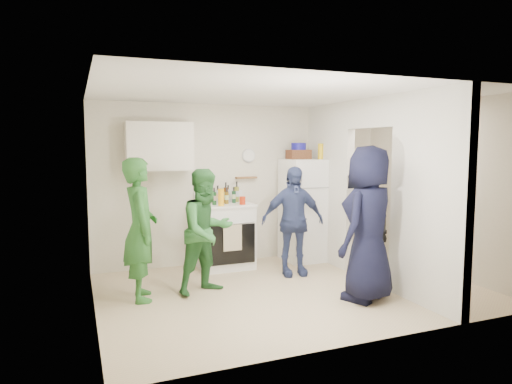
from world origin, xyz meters
TOP-DOWN VIEW (x-y plane):
  - floor at (0.00, 0.00)m, footprint 4.80×4.80m
  - wall_back at (0.00, 1.70)m, footprint 4.80×0.00m
  - wall_front at (0.00, -1.70)m, footprint 4.80×0.00m
  - wall_left at (-2.40, 0.00)m, footprint 0.00×3.40m
  - wall_right at (2.40, 0.00)m, footprint 0.00×3.40m
  - ceiling at (0.00, 0.00)m, footprint 4.80×4.80m
  - partition_pier_back at (1.20, 1.10)m, footprint 0.12×1.20m
  - partition_pier_front at (1.20, -1.10)m, footprint 0.12×1.20m
  - partition_header at (1.20, 0.00)m, footprint 0.12×1.00m
  - stove at (-0.46, 1.37)m, footprint 0.83×0.69m
  - upper_cabinet at (-1.40, 1.52)m, footprint 0.95×0.34m
  - fridge at (0.90, 1.34)m, footprint 0.68×0.66m
  - wicker_basket at (0.80, 1.39)m, footprint 0.35×0.25m
  - blue_bowl at (0.80, 1.39)m, footprint 0.24×0.24m
  - yellow_cup_stack_top at (1.12, 1.24)m, footprint 0.09×0.09m
  - wall_clock at (0.05, 1.68)m, footprint 0.22×0.02m
  - spice_shelf at (0.00, 1.65)m, footprint 0.35×0.08m
  - nook_window at (2.38, 0.20)m, footprint 0.03×0.70m
  - nook_window_frame at (2.36, 0.20)m, footprint 0.04×0.76m
  - nook_valance at (2.34, 0.20)m, footprint 0.04×0.82m
  - yellow_cup_stack_stove at (-0.58, 1.15)m, footprint 0.09×0.09m
  - red_cup at (-0.24, 1.17)m, footprint 0.09×0.09m
  - person_green_left at (-1.85, 0.36)m, footprint 0.44×0.65m
  - person_green_center at (-1.03, 0.31)m, footprint 0.92×0.82m
  - person_denim at (0.33, 0.63)m, footprint 0.96×0.51m
  - person_navy at (0.69, -0.67)m, footprint 1.08×0.95m
  - person_nook at (1.45, 0.51)m, footprint 0.68×1.09m
  - bottle_a at (-0.76, 1.47)m, footprint 0.08×0.08m
  - bottle_b at (-0.65, 1.28)m, footprint 0.06×0.06m
  - bottle_c at (-0.52, 1.51)m, footprint 0.07×0.07m
  - bottle_d at (-0.44, 1.33)m, footprint 0.06×0.06m
  - bottle_e at (-0.35, 1.53)m, footprint 0.06×0.06m
  - bottle_f at (-0.30, 1.40)m, footprint 0.06×0.06m
  - bottle_g at (-0.21, 1.51)m, footprint 0.07×0.07m
  - bottle_h at (-0.75, 1.23)m, footprint 0.07×0.07m
  - bottle_i at (-0.41, 1.46)m, footprint 0.07×0.07m

SIDE VIEW (x-z plane):
  - floor at x=0.00m, z-range 0.00..0.00m
  - stove at x=-0.46m, z-range 0.00..0.99m
  - person_denim at x=0.33m, z-range 0.00..1.57m
  - person_green_center at x=-1.03m, z-range 0.00..1.58m
  - person_nook at x=1.45m, z-range 0.00..1.62m
  - fridge at x=0.90m, z-range 0.00..1.64m
  - person_green_left at x=-1.85m, z-range 0.00..1.72m
  - person_navy at x=0.69m, z-range 0.00..1.87m
  - red_cup at x=-0.24m, z-range 0.99..1.11m
  - bottle_d at x=-0.44m, z-range 0.99..1.23m
  - bottle_f at x=-0.30m, z-range 0.99..1.23m
  - yellow_cup_stack_stove at x=-0.58m, z-range 0.99..1.24m
  - bottle_b at x=-0.65m, z-range 0.99..1.24m
  - bottle_e at x=-0.35m, z-range 0.99..1.25m
  - bottle_c at x=-0.52m, z-range 0.99..1.25m
  - bottle_h at x=-0.75m, z-range 0.99..1.29m
  - bottle_a at x=-0.76m, z-range 0.99..1.30m
  - bottle_i at x=-0.41m, z-range 0.99..1.30m
  - bottle_g at x=-0.21m, z-range 0.99..1.30m
  - wall_back at x=0.00m, z-range -1.15..3.65m
  - wall_front at x=0.00m, z-range -1.15..3.65m
  - wall_left at x=-2.40m, z-range -0.45..2.95m
  - wall_right at x=2.40m, z-range -0.45..2.95m
  - partition_pier_back at x=1.20m, z-range 0.00..2.50m
  - partition_pier_front at x=1.20m, z-range 0.00..2.50m
  - spice_shelf at x=0.00m, z-range 1.34..1.36m
  - nook_window at x=2.38m, z-range 1.25..2.05m
  - nook_window_frame at x=2.36m, z-range 1.22..2.08m
  - wall_clock at x=0.05m, z-range 1.59..1.81m
  - wicker_basket at x=0.80m, z-range 1.64..1.79m
  - yellow_cup_stack_top at x=1.12m, z-range 1.64..1.89m
  - blue_bowl at x=0.80m, z-range 1.79..1.90m
  - upper_cabinet at x=-1.40m, z-range 1.50..2.20m
  - nook_valance at x=2.34m, z-range 1.91..2.09m
  - partition_header at x=1.20m, z-range 2.10..2.50m
  - ceiling at x=0.00m, z-range 2.50..2.50m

